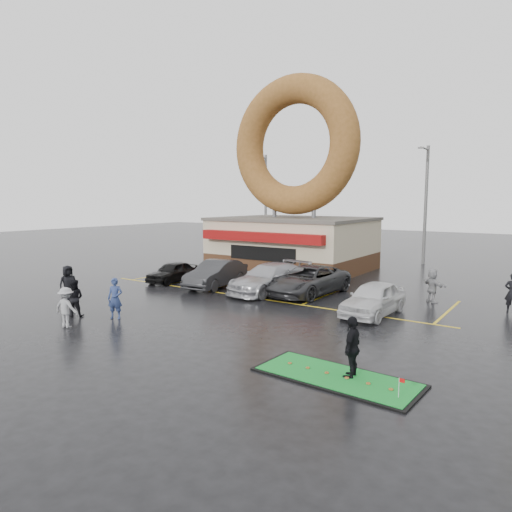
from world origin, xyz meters
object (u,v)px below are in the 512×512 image
Objects in this scene: car_dgrey at (216,274)px; car_silver at (269,278)px; car_black at (173,272)px; putting_green at (337,377)px; car_grey at (308,280)px; person_blue at (115,298)px; streetlight_left at (265,202)px; car_white at (373,299)px; person_cameraman at (352,348)px; donut_shop at (293,207)px; dumpster at (219,255)px; streetlight_mid at (426,202)px.

car_dgrey is 0.87× the size of car_silver.
car_black is 16.72m from putting_green.
car_grey is 9.90m from person_blue.
streetlight_left reaches higher than car_grey.
streetlight_left reaches higher than putting_green.
putting_green is at bearing -74.45° from car_white.
streetlight_left is 30.24m from person_cameraman.
person_blue is at bearing -63.55° from car_black.
donut_shop is 7.50× the size of dumpster.
car_grey is (1.93, 0.74, -0.02)m from car_silver.
donut_shop is 2.90× the size of putting_green.
person_cameraman is (4.51, -24.60, -3.90)m from streetlight_mid.
car_dgrey is (6.85, -15.37, -4.02)m from streetlight_left.
donut_shop is at bearing -8.47° from dumpster.
car_silver is 3.01× the size of person_cameraman.
person_blue is (7.83, -23.13, -3.92)m from streetlight_left.
car_dgrey is at bearing -165.51° from car_silver.
person_blue is at bearing -98.92° from car_silver.
streetlight_left is at bearing 80.80° from dumpster.
streetlight_left is 23.60m from car_white.
dumpster is (-17.75, 15.96, -0.24)m from person_cameraman.
streetlight_mid is at bearing 99.52° from putting_green.
car_silver reaches higher than car_black.
streetlight_mid is (14.00, 1.00, 0.00)m from streetlight_left.
streetlight_mid is at bearing 45.84° from person_blue.
car_white is 0.90× the size of putting_green.
person_cameraman is at bearing -56.77° from dumpster.
streetlight_mid is 18.05m from car_white.
streetlight_mid is at bearing 59.57° from car_dgrey.
car_black is 2.04× the size of person_cameraman.
car_silver is at bearing -55.75° from streetlight_left.
car_white is at bearing -45.02° from donut_shop.
car_dgrey is (-0.15, -8.43, -3.70)m from donut_shop.
streetlight_mid reaches higher than dumpster.
car_white is 7.63m from putting_green.
car_dgrey is at bearing -91.03° from donut_shop.
streetlight_left reaches higher than car_black.
person_blue reaches higher than car_black.
person_cameraman is at bearing -55.36° from donut_shop.
donut_shop reaches higher than car_grey.
streetlight_left is at bearing 78.89° from person_blue.
donut_shop is at bearing 130.10° from car_grey.
donut_shop is 3.74× the size of car_black.
donut_shop is at bearing 118.70° from car_silver.
car_dgrey is at bearing -130.21° from person_cameraman.
person_cameraman is (11.51, -16.65, -3.58)m from donut_shop.
person_cameraman is (8.33, -8.66, 0.11)m from car_silver.
dumpster is (-2.86, 7.95, 0.03)m from car_black.
donut_shop is 10.59m from streetlight_mid.
putting_green is at bearing -80.48° from streetlight_mid.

